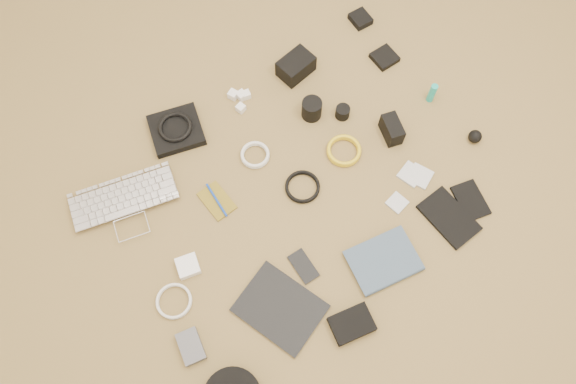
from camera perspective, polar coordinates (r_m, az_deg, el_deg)
laptop at (r=2.06m, az=-15.97°, el=-1.85°), size 0.44×0.36×0.03m
headphone_pouch at (r=2.16m, az=-11.28°, el=6.18°), size 0.23×0.23×0.03m
headphones at (r=2.14m, az=-11.40°, el=6.49°), size 0.15×0.15×0.02m
charger_a at (r=2.21m, az=-4.26°, el=9.83°), size 0.04×0.04×0.03m
charger_b at (r=2.21m, az=-5.60°, el=9.81°), size 0.04×0.04×0.03m
charger_c at (r=2.20m, az=-4.75°, el=9.76°), size 0.04×0.04×0.03m
charger_d at (r=2.17m, az=-4.82°, el=8.49°), size 0.04×0.04×0.03m
dslr_camera at (r=2.24m, az=0.80°, el=12.65°), size 0.14×0.11×0.08m
lens_pouch at (r=2.43m, az=7.37°, el=17.04°), size 0.08×0.09×0.03m
notebook_olive at (r=2.02m, az=-7.24°, el=-0.90°), size 0.09×0.13×0.01m
pen_blue at (r=2.02m, az=-7.27°, el=-0.81°), size 0.02×0.15×0.01m
cable_white_a at (r=2.08m, az=-3.35°, el=3.70°), size 0.12×0.12×0.01m
lens_a at (r=2.14m, az=2.43°, el=8.43°), size 0.08×0.08×0.08m
lens_b at (r=2.16m, az=5.57°, el=8.08°), size 0.06×0.06×0.05m
card_reader at (r=2.33m, az=9.78°, el=13.32°), size 0.09×0.09×0.02m
power_brick at (r=1.95m, az=-10.13°, el=-7.42°), size 0.09×0.09×0.03m
cable_white_b at (r=1.94m, az=-11.48°, el=-10.84°), size 0.16×0.16×0.01m
cable_black at (r=2.03m, az=1.48°, el=0.46°), size 0.16×0.16×0.01m
cable_yellow at (r=2.10m, az=5.68°, el=4.11°), size 0.16×0.16×0.01m
flash at (r=2.13m, az=10.50°, el=6.28°), size 0.09×0.12×0.08m
lens_cleaner at (r=2.23m, az=14.43°, el=9.71°), size 0.04×0.04×0.09m
battery_charger at (r=1.89m, az=-9.83°, el=-15.22°), size 0.09×0.12×0.03m
tablet at (r=1.90m, az=-0.81°, el=-11.71°), size 0.28×0.32×0.01m
phone at (r=1.93m, az=1.58°, el=-7.55°), size 0.07×0.12×0.01m
filter_case_left at (r=2.04m, az=11.02°, el=-1.08°), size 0.07×0.07×0.01m
filter_case_mid at (r=2.10m, az=12.39°, el=1.77°), size 0.10×0.10×0.01m
filter_case_right at (r=2.10m, az=13.24°, el=1.58°), size 0.10×0.10×0.01m
air_blower at (r=2.21m, az=18.47°, el=5.37°), size 0.06×0.06×0.05m
drive_case at (r=1.89m, az=6.49°, el=-13.18°), size 0.16×0.13×0.03m
paperback at (r=1.94m, az=10.86°, el=-9.09°), size 0.26×0.22×0.02m
notebook_black_a at (r=2.06m, az=16.03°, el=-2.51°), size 0.13×0.21×0.01m
notebook_black_b at (r=2.11m, az=18.05°, el=-0.82°), size 0.13×0.16×0.01m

